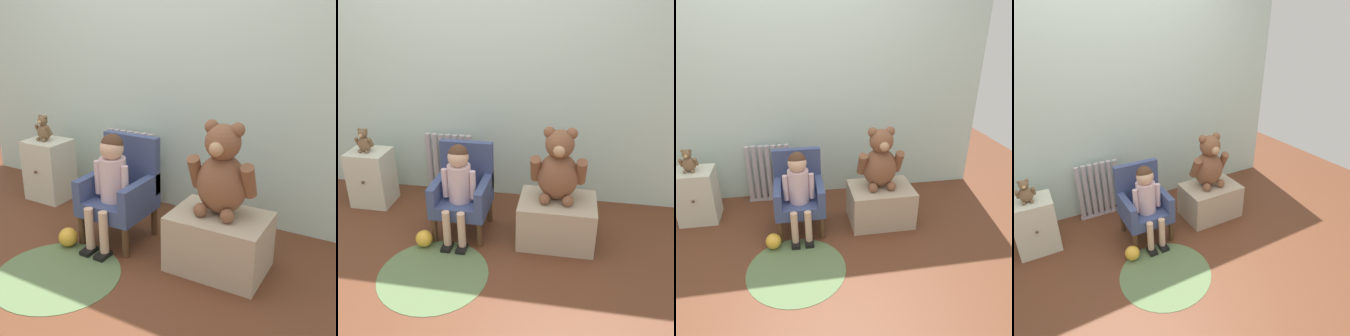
% 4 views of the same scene
% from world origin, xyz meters
% --- Properties ---
extents(ground_plane, '(6.00, 6.00, 0.00)m').
position_xyz_m(ground_plane, '(0.00, 0.00, 0.00)').
color(ground_plane, brown).
extents(back_wall, '(3.80, 0.05, 2.40)m').
position_xyz_m(back_wall, '(0.00, 1.12, 1.20)').
color(back_wall, silver).
rests_on(back_wall, ground_plane).
extents(radiator, '(0.43, 0.05, 0.58)m').
position_xyz_m(radiator, '(-0.26, 1.00, 0.29)').
color(radiator, '#B1A9B0').
rests_on(radiator, ground_plane).
extents(small_dresser, '(0.33, 0.30, 0.49)m').
position_xyz_m(small_dresser, '(-0.89, 0.74, 0.24)').
color(small_dresser, beige).
rests_on(small_dresser, ground_plane).
extents(child_armchair, '(0.41, 0.41, 0.68)m').
position_xyz_m(child_armchair, '(0.01, 0.49, 0.33)').
color(child_armchair, '#3C4977').
rests_on(child_armchair, ground_plane).
extents(child_figure, '(0.25, 0.35, 0.73)m').
position_xyz_m(child_figure, '(0.01, 0.38, 0.48)').
color(child_figure, beige).
rests_on(child_figure, ground_plane).
extents(low_bench, '(0.55, 0.40, 0.34)m').
position_xyz_m(low_bench, '(0.73, 0.45, 0.17)').
color(low_bench, tan).
rests_on(low_bench, ground_plane).
extents(large_teddy_bear, '(0.39, 0.27, 0.54)m').
position_xyz_m(large_teddy_bear, '(0.71, 0.48, 0.58)').
color(large_teddy_bear, brown).
rests_on(large_teddy_bear, low_bench).
extents(small_teddy_bear, '(0.15, 0.10, 0.20)m').
position_xyz_m(small_teddy_bear, '(-0.90, 0.73, 0.58)').
color(small_teddy_bear, brown).
rests_on(small_teddy_bear, small_dresser).
extents(floor_rug, '(0.73, 0.73, 0.01)m').
position_xyz_m(floor_rug, '(-0.05, -0.08, 0.00)').
color(floor_rug, '#597247').
rests_on(floor_rug, ground_plane).
extents(toy_ball, '(0.12, 0.12, 0.12)m').
position_xyz_m(toy_ball, '(-0.22, 0.21, 0.06)').
color(toy_ball, gold).
rests_on(toy_ball, ground_plane).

